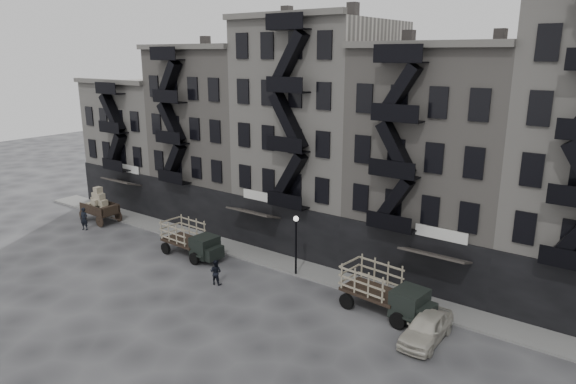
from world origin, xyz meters
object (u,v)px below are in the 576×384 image
Objects in this scene: stake_truck_east at (385,288)px; pedestrian_mid at (216,272)px; car_east at (426,328)px; wagon at (99,202)px; pedestrian_west at (84,219)px; horse at (98,212)px; stake_truck_west at (191,237)px.

pedestrian_mid is (-10.61, -3.06, -0.73)m from stake_truck_east.
wagon is at bearing 176.81° from car_east.
wagon is 0.66× the size of stake_truck_east.
stake_truck_east is at bearing -16.55° from pedestrian_west.
horse is 0.88× the size of pedestrian_west.
stake_truck_west is 11.81m from pedestrian_west.
wagon is 0.86× the size of car_east.
pedestrian_mid is (17.66, -3.19, -0.94)m from wagon.
pedestrian_mid is at bearing -9.02° from wagon.
stake_truck_west is 3.09× the size of pedestrian_mid.
car_east is at bearing -19.59° from pedestrian_west.
horse is 0.47× the size of wagon.
pedestrian_west is 16.68m from pedestrian_mid.
car_east is at bearing -70.66° from horse.
horse is 18.36m from pedestrian_mid.
car_east is (31.40, -1.52, -1.04)m from wagon.
stake_truck_east is (15.54, 0.62, 0.10)m from stake_truck_west.
pedestrian_mid is at bearing -24.33° from pedestrian_west.
wagon is at bearing -23.68° from pedestrian_mid.
stake_truck_east reaches higher than stake_truck_west.
pedestrian_mid is at bearing -24.02° from stake_truck_west.
car_east is at bearing 173.51° from pedestrian_mid.
wagon reaches higher than horse.
pedestrian_west is (-30.39, -0.66, 0.24)m from car_east.
wagon is 2.20× the size of pedestrian_mid.
stake_truck_west is 5.54m from pedestrian_mid.
stake_truck_west is at bearing -172.01° from stake_truck_east.
car_east is 2.21× the size of pedestrian_west.
horse is 28.68m from stake_truck_east.
car_east is (18.67, -0.76, -0.73)m from stake_truck_west.
horse is 0.31× the size of stake_truck_east.
horse is 31.84m from car_east.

